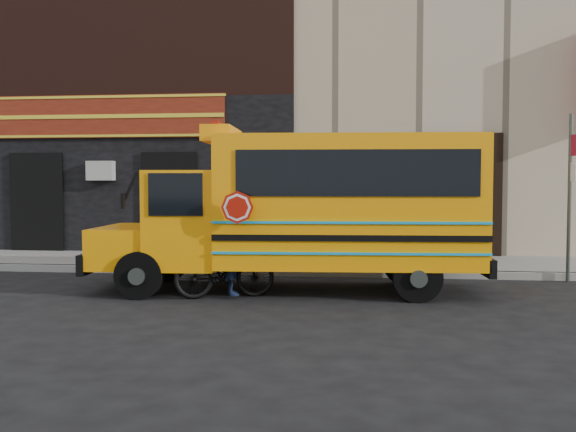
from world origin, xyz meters
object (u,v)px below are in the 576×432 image
(bicycle, at_px, (225,268))
(sign_pole, at_px, (570,190))
(school_bus, at_px, (310,207))
(cyclist, at_px, (232,252))

(bicycle, bearing_deg, sign_pole, -88.56)
(school_bus, distance_m, sign_pole, 5.21)
(sign_pole, relative_size, bicycle, 1.93)
(sign_pole, height_order, bicycle, sign_pole)
(sign_pole, distance_m, bicycle, 6.91)
(school_bus, xyz_separation_m, cyclist, (-1.25, -0.79, -0.74))
(school_bus, relative_size, sign_pole, 2.14)
(bicycle, height_order, cyclist, cyclist)
(school_bus, xyz_separation_m, sign_pole, (4.94, 1.64, 0.29))
(school_bus, height_order, sign_pole, sign_pole)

